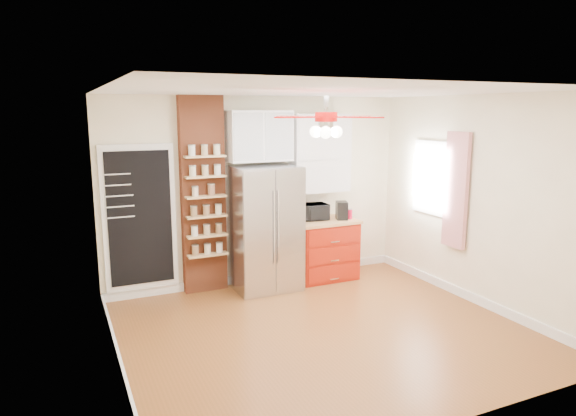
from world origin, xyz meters
name	(u,v)px	position (x,y,z in m)	size (l,w,h in m)	color
floor	(323,331)	(0.00, 0.00, 0.00)	(4.50, 4.50, 0.00)	brown
ceiling	(326,91)	(0.00, 0.00, 2.70)	(4.50, 4.50, 0.00)	white
wall_back	(259,191)	(0.00, 2.00, 1.35)	(4.50, 0.02, 2.70)	#FFF3CD
wall_front	(452,265)	(0.00, -2.00, 1.35)	(4.50, 0.02, 2.70)	#FFF3CD
wall_left	(111,237)	(-2.25, 0.00, 1.35)	(0.02, 4.00, 2.70)	#FFF3CD
wall_right	(479,201)	(2.25, 0.00, 1.35)	(0.02, 4.00, 2.70)	#FFF3CD
chalkboard	(140,218)	(-1.70, 1.96, 1.10)	(0.95, 0.05, 1.95)	white
brick_pillar	(203,196)	(-0.85, 1.92, 1.35)	(0.60, 0.16, 2.70)	brown
fridge	(265,228)	(-0.05, 1.63, 0.88)	(0.90, 0.70, 1.75)	silver
upper_glass_cabinet	(259,136)	(-0.05, 1.82, 2.15)	(0.90, 0.35, 0.70)	white
red_cabinet	(324,249)	(0.92, 1.68, 0.45)	(0.94, 0.64, 0.90)	#A11B0A
upper_shelf_unit	(320,153)	(0.92, 1.85, 1.88)	(0.90, 0.30, 1.15)	white
window	(432,178)	(2.23, 0.90, 1.55)	(0.04, 0.75, 1.05)	white
curtain	(456,190)	(2.18, 0.35, 1.45)	(0.06, 0.40, 1.55)	red
ceiling_fan	(326,117)	(0.00, 0.00, 2.42)	(1.40, 1.40, 0.44)	silver
toaster_oven	(313,212)	(0.76, 1.76, 1.02)	(0.43, 0.29, 0.24)	black
coffee_maker	(342,210)	(1.17, 1.62, 1.03)	(0.16, 0.22, 0.27)	black
canister_left	(349,214)	(1.29, 1.59, 0.97)	(0.09, 0.09, 0.14)	red
canister_right	(344,213)	(1.27, 1.70, 0.97)	(0.11, 0.11, 0.15)	#BB330A
pantry_jar_oats	(195,192)	(-0.99, 1.78, 1.43)	(0.09, 0.09, 0.12)	beige
pantry_jar_beans	(211,190)	(-0.77, 1.79, 1.44)	(0.10, 0.10, 0.14)	#8F6448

